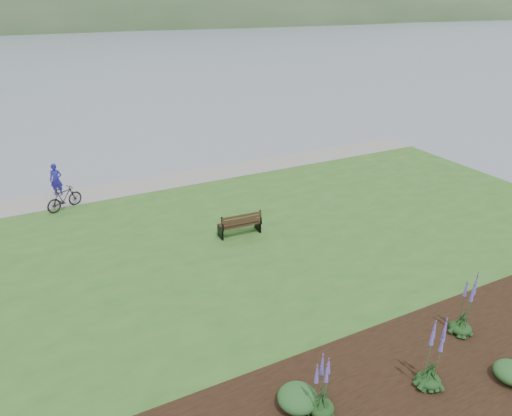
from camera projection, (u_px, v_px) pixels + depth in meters
The scene contains 13 objects.
ground at pixel (204, 246), 19.03m from camera, with size 600.00×600.00×0.00m, color slate.
lawn at pixel (223, 265), 17.32m from camera, with size 34.00×20.00×0.40m, color #2D5C20.
shoreline_path at pixel (158, 183), 24.46m from camera, with size 34.00×2.20×0.03m, color gray.
garden_bed at pixel (441, 370), 12.12m from camera, with size 24.00×4.40×0.04m, color black.
far_hillside at pixel (89, 27), 165.20m from camera, with size 580.00×80.00×38.00m, color #35542F, non-canonical shape.
park_bench at pixel (240, 223), 18.88m from camera, with size 1.78×0.80×1.08m.
person at pixel (56, 177), 22.54m from camera, with size 0.71×0.49×1.94m, color navy.
bicycle_b at pixel (64, 198), 21.23m from camera, with size 1.79×0.52×1.08m, color black.
echium_0 at pixel (434, 357), 11.26m from camera, with size 0.62×0.62×2.27m.
echium_1 at pixel (465, 308), 13.11m from camera, with size 0.62×0.62×2.26m.
echium_4 at pixel (323, 386), 10.53m from camera, with size 0.62×0.62×2.05m.
shrub_0 at pixel (298, 398), 10.95m from camera, with size 0.98×0.98×0.49m, color #1E4C21.
shrub_1 at pixel (512, 372), 11.73m from camera, with size 0.89×0.89×0.44m, color #1E4C21.
Camera 1 is at (-5.51, -15.82, 9.42)m, focal length 32.00 mm.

